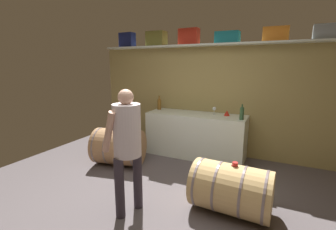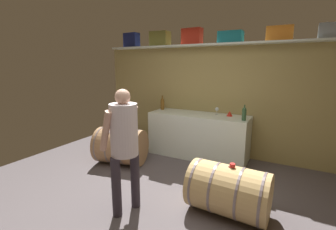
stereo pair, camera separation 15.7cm
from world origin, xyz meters
name	(u,v)px [view 2 (the right image)]	position (x,y,z in m)	size (l,w,h in m)	color
ground_plane	(174,187)	(0.00, 0.56, -0.01)	(6.06, 7.68, 0.02)	#554D4F
back_wall_panel	(212,101)	(0.00, 2.24, 1.06)	(4.86, 0.10, 2.13)	#9F8C52
high_shelf_board	(211,45)	(0.00, 2.09, 2.14)	(4.47, 0.40, 0.03)	silver
toolcase_navy	(132,40)	(-1.83, 2.09, 2.31)	(0.33, 0.19, 0.31)	navy
toolcase_olive	(160,39)	(-1.10, 2.09, 2.30)	(0.39, 0.25, 0.29)	olive
toolcase_red	(192,37)	(-0.39, 2.09, 2.31)	(0.39, 0.18, 0.31)	red
toolcase_teal	(231,37)	(0.35, 2.09, 2.26)	(0.42, 0.25, 0.21)	#187988
toolcase_orange	(280,34)	(1.15, 2.09, 2.28)	(0.40, 0.20, 0.24)	orange
toolcase_grey	(331,31)	(1.85, 2.09, 2.27)	(0.33, 0.29, 0.22)	gray
work_cabinet	(198,135)	(-0.13, 1.86, 0.42)	(1.90, 0.64, 0.85)	white
wine_bottle_amber	(162,103)	(-0.99, 1.98, 0.97)	(0.08, 0.08, 0.30)	brown
wine_bottle_green	(244,114)	(0.74, 1.73, 0.97)	(0.07, 0.07, 0.27)	#315634
wine_glass	(217,109)	(0.19, 1.99, 0.95)	(0.07, 0.07, 0.14)	white
red_funnel	(230,114)	(0.44, 1.97, 0.90)	(0.11, 0.11, 0.10)	red
wine_barrel_near	(229,190)	(0.87, 0.29, 0.31)	(0.95, 0.65, 0.62)	tan
wine_barrel_far	(121,146)	(-1.25, 0.87, 0.33)	(0.96, 0.80, 0.66)	#A3774E
tasting_cup	(232,165)	(0.90, 0.29, 0.63)	(0.06, 0.06, 0.04)	red
winemaker_pouring	(124,139)	(-0.25, -0.25, 0.93)	(0.43, 0.49, 1.51)	#312A33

